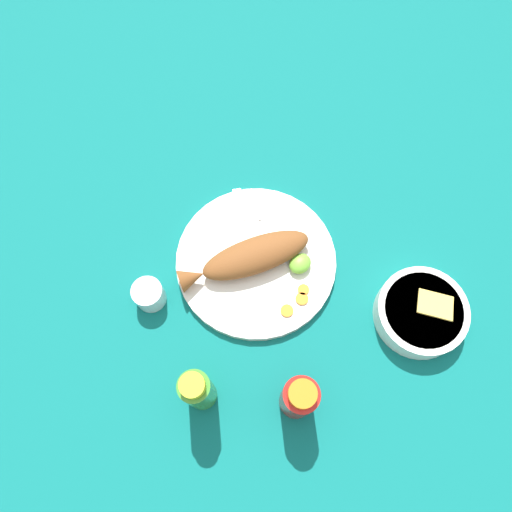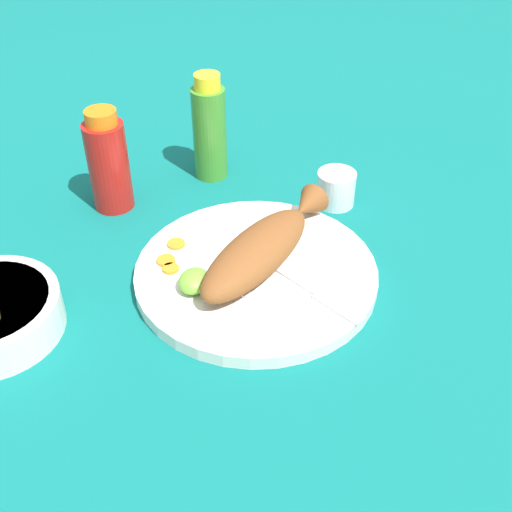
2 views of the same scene
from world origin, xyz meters
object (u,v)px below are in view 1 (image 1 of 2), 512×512
(hot_sauce_bottle_red, at_px, (299,398))
(guacamole_bowl, at_px, (421,312))
(fried_fish, at_px, (249,258))
(main_plate, at_px, (256,261))
(hot_sauce_bottle_green, at_px, (198,391))
(salt_cup, at_px, (149,295))
(fork_far, at_px, (265,222))
(fork_near, at_px, (242,224))

(hot_sauce_bottle_red, xyz_separation_m, guacamole_bowl, (0.28, -0.03, -0.05))
(fried_fish, height_order, hot_sauce_bottle_red, hot_sauce_bottle_red)
(main_plate, bearing_deg, hot_sauce_bottle_green, -151.10)
(guacamole_bowl, bearing_deg, salt_cup, 135.77)
(fork_far, bearing_deg, salt_cup, 97.98)
(fork_near, distance_m, salt_cup, 0.23)
(fried_fish, distance_m, salt_cup, 0.20)
(fried_fish, relative_size, hot_sauce_bottle_green, 1.55)
(hot_sauce_bottle_green, bearing_deg, guacamole_bowl, -20.41)
(fried_fish, relative_size, guacamole_bowl, 1.57)
(hot_sauce_bottle_red, bearing_deg, salt_cup, 104.47)
(main_plate, xyz_separation_m, guacamole_bowl, (0.16, -0.28, 0.02))
(fried_fish, relative_size, hot_sauce_bottle_red, 1.70)
(fork_near, height_order, hot_sauce_bottle_green, hot_sauce_bottle_green)
(guacamole_bowl, bearing_deg, fork_near, 111.06)
(fork_far, distance_m, hot_sauce_bottle_green, 0.36)
(fork_far, bearing_deg, main_plate, 140.06)
(hot_sauce_bottle_green, bearing_deg, hot_sauce_bottle_red, -44.27)
(fork_near, distance_m, hot_sauce_bottle_red, 0.36)
(hot_sauce_bottle_red, bearing_deg, main_plate, 64.60)
(salt_cup, bearing_deg, fried_fish, -20.42)
(guacamole_bowl, bearing_deg, fried_fish, 121.83)
(salt_cup, relative_size, guacamole_bowl, 0.35)
(salt_cup, bearing_deg, fork_far, -5.61)
(main_plate, bearing_deg, hot_sauce_bottle_red, -115.40)
(fork_far, xyz_separation_m, guacamole_bowl, (0.10, -0.33, 0.01))
(fried_fish, xyz_separation_m, guacamole_bowl, (0.18, -0.28, -0.02))
(main_plate, xyz_separation_m, hot_sauce_bottle_green, (-0.24, -0.13, 0.07))
(main_plate, height_order, fork_near, fork_near)
(fork_far, height_order, hot_sauce_bottle_red, hot_sauce_bottle_red)
(main_plate, distance_m, hot_sauce_bottle_green, 0.28)
(salt_cup, bearing_deg, fork_near, 0.12)
(fork_near, bearing_deg, salt_cup, 121.98)
(main_plate, xyz_separation_m, fork_far, (0.07, 0.05, 0.01))
(fork_near, height_order, hot_sauce_bottle_red, hot_sauce_bottle_red)
(main_plate, distance_m, fork_far, 0.08)
(fork_near, xyz_separation_m, fork_far, (0.04, -0.03, 0.00))
(fried_fish, xyz_separation_m, hot_sauce_bottle_red, (-0.10, -0.25, 0.03))
(salt_cup, height_order, guacamole_bowl, guacamole_bowl)
(main_plate, distance_m, guacamole_bowl, 0.32)
(main_plate, height_order, guacamole_bowl, guacamole_bowl)
(fried_fish, bearing_deg, fork_far, 48.93)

